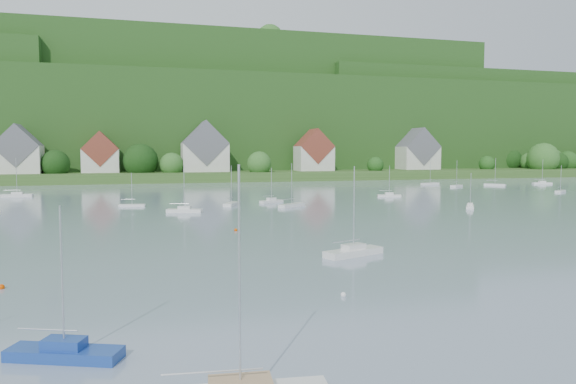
{
  "coord_description": "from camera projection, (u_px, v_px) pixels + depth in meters",
  "views": [
    {
      "loc": [
        -17.21,
        -4.05,
        10.24
      ],
      "look_at": [
        4.53,
        75.0,
        4.0
      ],
      "focal_mm": 33.59,
      "sensor_mm": 36.0,
      "label": 1
    }
  ],
  "objects": [
    {
      "name": "near_sailboat_3",
      "position": [
        354.0,
        251.0,
        52.78
      ],
      "size": [
        6.71,
        4.07,
        8.77
      ],
      "rotation": [
        0.0,
        0.0,
        0.38
      ],
      "color": "white",
      "rests_on": "ground"
    },
    {
      "name": "village_building_0",
      "position": [
        19.0,
        153.0,
        173.74
      ],
      "size": [
        14.0,
        10.4,
        16.0
      ],
      "color": "beige",
      "rests_on": "far_shore_strip"
    },
    {
      "name": "forested_ridge",
      "position": [
        176.0,
        125.0,
        265.8
      ],
      "size": [
        620.0,
        181.22,
        69.89
      ],
      "color": "#194315",
      "rests_on": "ground"
    },
    {
      "name": "mooring_buoy_1",
      "position": [
        343.0,
        296.0,
        37.97
      ],
      "size": [
        0.4,
        0.4,
        0.4
      ],
      "primitive_type": "sphere",
      "color": "white",
      "rests_on": "ground"
    },
    {
      "name": "mooring_buoy_3",
      "position": [
        236.0,
        231.0,
        69.14
      ],
      "size": [
        0.43,
        0.43,
        0.43
      ],
      "primitive_type": "sphere",
      "color": "#DD4500",
      "rests_on": "ground"
    },
    {
      "name": "near_sailboat_1",
      "position": [
        64.0,
        351.0,
        26.47
      ],
      "size": [
        5.82,
        3.57,
        7.62
      ],
      "rotation": [
        0.0,
        0.0,
        -0.38
      ],
      "color": "#1A3D93",
      "rests_on": "ground"
    },
    {
      "name": "village_building_1",
      "position": [
        101.0,
        156.0,
        182.33
      ],
      "size": [
        12.0,
        9.36,
        14.0
      ],
      "color": "beige",
      "rests_on": "far_shore_strip"
    },
    {
      "name": "mooring_buoy_0",
      "position": [
        2.0,
        289.0,
        40.07
      ],
      "size": [
        0.45,
        0.45,
        0.45
      ],
      "primitive_type": "sphere",
      "color": "#DD4500",
      "rests_on": "ground"
    },
    {
      "name": "village_building_4",
      "position": [
        418.0,
        153.0,
        214.96
      ],
      "size": [
        15.0,
        10.4,
        16.5
      ],
      "color": "beige",
      "rests_on": "far_shore_strip"
    },
    {
      "name": "far_sailboat_cluster",
      "position": [
        246.0,
        195.0,
        119.95
      ],
      "size": [
        197.82,
        75.0,
        8.71
      ],
      "color": "white",
      "rests_on": "ground"
    },
    {
      "name": "far_shore_strip",
      "position": [
        188.0,
        175.0,
        201.39
      ],
      "size": [
        600.0,
        60.0,
        3.0
      ],
      "primitive_type": "cube",
      "color": "#335620",
      "rests_on": "ground"
    },
    {
      "name": "village_building_2",
      "position": [
        205.0,
        151.0,
        190.51
      ],
      "size": [
        16.0,
        11.44,
        18.0
      ],
      "color": "beige",
      "rests_on": "far_shore_strip"
    },
    {
      "name": "village_building_3",
      "position": [
        314.0,
        153.0,
        199.23
      ],
      "size": [
        13.0,
        10.4,
        15.5
      ],
      "color": "beige",
      "rests_on": "far_shore_strip"
    }
  ]
}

